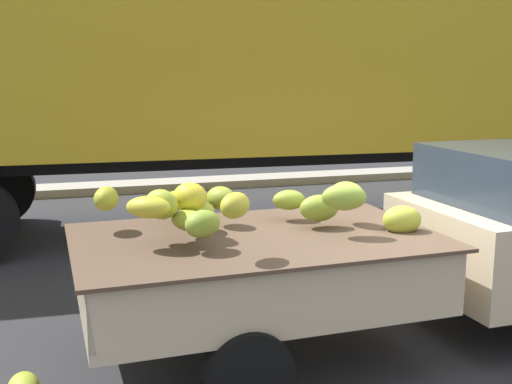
# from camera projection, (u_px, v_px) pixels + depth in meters

# --- Properties ---
(ground) EXTENTS (220.00, 220.00, 0.00)m
(ground) POSITION_uv_depth(u_px,v_px,m) (410.00, 346.00, 5.64)
(ground) COLOR #28282B
(curb_strip) EXTENTS (80.00, 0.80, 0.16)m
(curb_strip) POSITION_uv_depth(u_px,v_px,m) (208.00, 183.00, 13.44)
(curb_strip) COLOR gray
(curb_strip) RESTS_ON ground
(pickup_truck) EXTENTS (5.24, 1.98, 1.70)m
(pickup_truck) POSITION_uv_depth(u_px,v_px,m) (465.00, 238.00, 5.85)
(pickup_truck) COLOR #CCB793
(pickup_truck) RESTS_ON ground
(semi_trailer) EXTENTS (12.10, 3.08, 3.95)m
(semi_trailer) POSITION_uv_depth(u_px,v_px,m) (229.00, 62.00, 9.55)
(semi_trailer) COLOR gold
(semi_trailer) RESTS_ON ground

